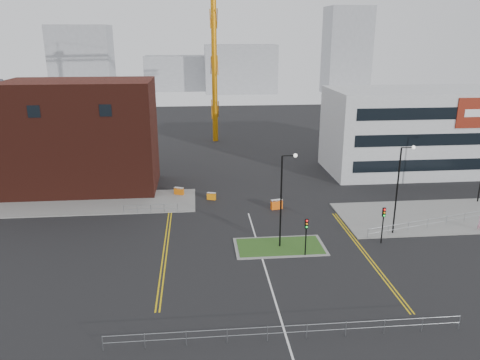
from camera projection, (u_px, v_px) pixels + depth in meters
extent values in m
plane|color=black|center=(273.00, 292.00, 36.85)|extent=(200.00, 200.00, 0.00)
cube|color=slate|center=(78.00, 203.00, 55.91)|extent=(28.00, 8.00, 0.12)
cube|color=slate|center=(447.00, 216.00, 52.13)|extent=(24.00, 10.00, 0.12)
cube|color=slate|center=(280.00, 247.00, 44.62)|extent=(8.60, 4.60, 0.08)
cube|color=#1F4918|center=(280.00, 246.00, 44.61)|extent=(8.00, 4.00, 0.12)
cube|color=#3F160F|center=(83.00, 136.00, 59.53)|extent=(18.00, 10.00, 14.00)
cube|color=black|center=(34.00, 111.00, 53.20)|extent=(1.40, 0.10, 1.40)
cube|color=black|center=(105.00, 110.00, 53.93)|extent=(1.40, 0.10, 1.40)
cube|color=#B1B4B6|center=(415.00, 131.00, 67.81)|extent=(25.00, 12.00, 12.00)
cube|color=black|center=(432.00, 165.00, 63.14)|extent=(22.00, 0.10, 1.60)
cube|color=black|center=(435.00, 140.00, 62.09)|extent=(22.00, 0.10, 1.60)
cube|color=black|center=(439.00, 113.00, 61.04)|extent=(22.00, 0.10, 1.60)
cylinder|color=orange|center=(214.00, 53.00, 84.08)|extent=(1.00, 1.00, 32.26)
cylinder|color=black|center=(281.00, 203.00, 43.28)|extent=(0.16, 0.16, 9.00)
cylinder|color=black|center=(289.00, 156.00, 41.99)|extent=(1.20, 0.10, 0.10)
sphere|color=silver|center=(295.00, 155.00, 42.04)|extent=(0.36, 0.36, 0.36)
cylinder|color=black|center=(397.00, 192.00, 46.27)|extent=(0.16, 0.16, 9.00)
cylinder|color=black|center=(408.00, 148.00, 44.98)|extent=(1.20, 0.10, 0.10)
sphere|color=silver|center=(414.00, 147.00, 45.03)|extent=(0.36, 0.36, 0.36)
cylinder|color=black|center=(306.00, 241.00, 42.46)|extent=(0.12, 0.12, 3.00)
cube|color=black|center=(306.00, 223.00, 41.95)|extent=(0.28, 0.22, 0.90)
sphere|color=red|center=(307.00, 221.00, 41.74)|extent=(0.18, 0.18, 0.18)
sphere|color=orange|center=(307.00, 224.00, 41.83)|extent=(0.18, 0.18, 0.18)
sphere|color=#0CCC33|center=(307.00, 227.00, 41.92)|extent=(0.18, 0.18, 0.18)
cylinder|color=black|center=(382.00, 229.00, 45.09)|extent=(0.12, 0.12, 3.00)
cube|color=black|center=(384.00, 212.00, 44.58)|extent=(0.28, 0.22, 0.90)
sphere|color=red|center=(385.00, 210.00, 44.37)|extent=(0.18, 0.18, 0.18)
sphere|color=orange|center=(384.00, 213.00, 44.46)|extent=(0.18, 0.18, 0.18)
sphere|color=#0CCC33|center=(384.00, 216.00, 44.55)|extent=(0.18, 0.18, 0.18)
cylinder|color=gray|center=(287.00, 326.00, 30.84)|extent=(24.00, 0.04, 0.04)
cylinder|color=gray|center=(287.00, 332.00, 30.99)|extent=(24.00, 0.04, 0.04)
cylinder|color=gray|center=(103.00, 343.00, 29.90)|extent=(0.05, 0.05, 1.10)
cylinder|color=gray|center=(459.00, 322.00, 32.08)|extent=(0.05, 0.05, 1.10)
cylinder|color=gray|center=(150.00, 205.00, 52.63)|extent=(6.00, 0.04, 0.04)
cylinder|color=gray|center=(151.00, 209.00, 52.78)|extent=(6.00, 0.04, 0.04)
cylinder|color=gray|center=(124.00, 210.00, 52.51)|extent=(0.05, 0.05, 1.10)
cylinder|color=gray|center=(177.00, 208.00, 53.06)|extent=(0.05, 0.05, 1.10)
cylinder|color=gray|center=(447.00, 216.00, 49.32)|extent=(19.01, 5.04, 0.04)
cylinder|color=gray|center=(446.00, 221.00, 49.47)|extent=(19.01, 5.04, 0.04)
cylinder|color=gray|center=(368.00, 234.00, 46.23)|extent=(0.05, 0.05, 1.10)
cube|color=silver|center=(269.00, 279.00, 38.75)|extent=(0.15, 30.00, 0.01)
cube|color=gold|center=(165.00, 243.00, 45.53)|extent=(0.12, 24.00, 0.01)
cube|color=gold|center=(168.00, 243.00, 45.56)|extent=(0.12, 24.00, 0.01)
cube|color=gold|center=(363.00, 253.00, 43.41)|extent=(0.12, 20.00, 0.01)
cube|color=gold|center=(366.00, 253.00, 43.44)|extent=(0.12, 20.00, 0.01)
cube|color=gray|center=(82.00, 62.00, 143.90)|extent=(18.00, 12.00, 22.00)
cube|color=gray|center=(240.00, 69.00, 158.83)|extent=(24.00, 12.00, 16.00)
cube|color=gray|center=(346.00, 51.00, 155.46)|extent=(14.00, 12.00, 28.00)
cube|color=gray|center=(188.00, 73.00, 167.29)|extent=(30.00, 12.00, 12.00)
imported|color=pink|center=(480.00, 223.00, 48.00)|extent=(0.72, 0.60, 1.70)
cube|color=#CA5F0B|center=(179.00, 191.00, 58.77)|extent=(1.28, 0.85, 1.01)
cube|color=silver|center=(179.00, 188.00, 58.63)|extent=(1.28, 0.85, 0.12)
cube|color=orange|center=(211.00, 196.00, 57.25)|extent=(1.13, 0.66, 0.89)
cube|color=silver|center=(211.00, 193.00, 57.13)|extent=(1.13, 0.66, 0.11)
cube|color=#F7600D|center=(277.00, 204.00, 54.17)|extent=(1.42, 0.73, 1.13)
cube|color=silver|center=(277.00, 200.00, 54.02)|extent=(1.42, 0.73, 0.14)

